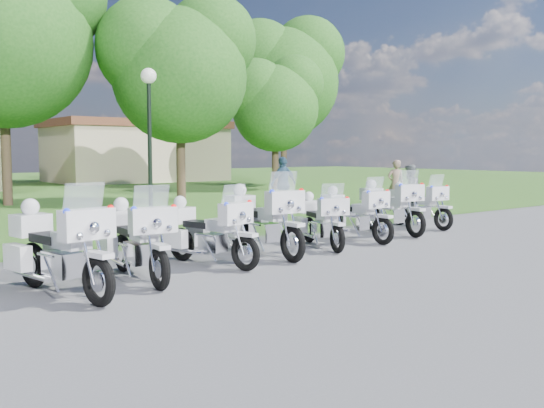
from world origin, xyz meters
TOP-DOWN VIEW (x-y plane):
  - ground at (0.00, 0.00)m, footprint 100.00×100.00m
  - motorcycle_1 at (-4.31, -0.16)m, footprint 1.10×2.42m
  - motorcycle_2 at (-2.95, 0.16)m, footprint 0.88×2.31m
  - motorcycle_3 at (-1.41, 0.52)m, footprint 1.06×2.18m
  - motorcycle_4 at (-0.01, 0.77)m, footprint 0.87×2.51m
  - motorcycle_5 at (1.61, 0.80)m, footprint 1.10×2.01m
  - motorcycle_6 at (2.88, 1.08)m, footprint 0.74×2.22m
  - motorcycle_7 at (4.50, 1.42)m, footprint 1.04×2.37m
  - motorcycle_8 at (5.96, 1.71)m, footprint 0.78×2.16m
  - lamp_post at (0.69, 7.01)m, footprint 0.44×0.44m
  - tree_2 at (4.87, 12.86)m, footprint 6.30×5.37m
  - tree_3 at (12.78, 16.80)m, footprint 5.38×4.60m
  - tree_4 at (15.72, 19.76)m, footprint 7.61×6.50m
  - building_east at (11.00, 30.00)m, footprint 11.44×7.28m
  - bystander_a at (10.00, 5.97)m, footprint 0.75×0.66m
  - bystander_b at (8.07, 3.72)m, footprint 0.99×0.92m
  - bystander_c at (5.82, 7.33)m, footprint 1.12×0.53m

SIDE VIEW (x-z plane):
  - ground at x=0.00m, z-range 0.00..0.00m
  - motorcycle_5 at x=1.61m, z-range -0.11..1.29m
  - motorcycle_8 at x=5.96m, z-range -0.12..1.33m
  - motorcycle_3 at x=-1.41m, z-range -0.12..1.37m
  - motorcycle_6 at x=2.88m, z-range -0.12..1.37m
  - motorcycle_2 at x=-2.95m, z-range -0.13..1.43m
  - motorcycle_7 at x=4.50m, z-range -0.13..1.47m
  - motorcycle_1 at x=-4.31m, z-range -0.13..1.51m
  - motorcycle_4 at x=-0.01m, z-range -0.14..1.54m
  - bystander_b at x=8.07m, z-range 0.00..1.62m
  - bystander_a at x=10.00m, z-range 0.00..1.73m
  - bystander_c at x=5.82m, z-range 0.00..1.86m
  - building_east at x=11.00m, z-range 0.02..4.12m
  - lamp_post at x=0.69m, z-range 1.10..5.48m
  - tree_3 at x=12.78m, z-range 1.16..8.34m
  - tree_2 at x=4.87m, z-range 1.36..9.76m
  - tree_4 at x=15.72m, z-range 1.64..11.80m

